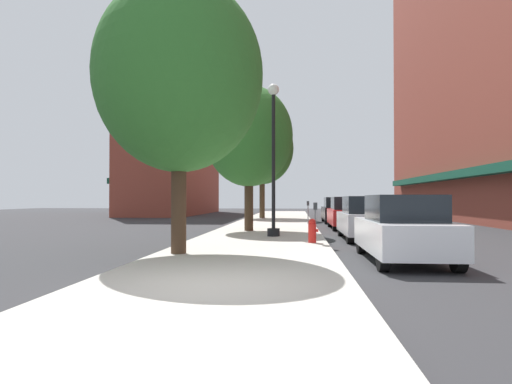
% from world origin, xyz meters
% --- Properties ---
extents(ground_plane, '(90.00, 90.00, 0.00)m').
position_xyz_m(ground_plane, '(4.00, 18.00, 0.00)').
color(ground_plane, '#2D2D30').
extents(sidewalk_slab, '(4.80, 50.00, 0.12)m').
position_xyz_m(sidewalk_slab, '(0.00, 19.00, 0.06)').
color(sidewalk_slab, '#B7B2A8').
rests_on(sidewalk_slab, ground).
extents(building_right_brick, '(6.80, 40.00, 25.47)m').
position_xyz_m(building_right_brick, '(14.99, 22.00, 12.71)').
color(building_right_brick, brown).
rests_on(building_right_brick, ground).
extents(building_far_background, '(6.80, 18.00, 15.03)m').
position_xyz_m(building_far_background, '(-11.01, 37.00, 7.49)').
color(building_far_background, brown).
rests_on(building_far_background, ground).
extents(lamppost, '(0.48, 0.48, 5.90)m').
position_xyz_m(lamppost, '(0.49, 9.76, 3.20)').
color(lamppost, black).
rests_on(lamppost, sidewalk_slab).
extents(fire_hydrant, '(0.33, 0.26, 0.79)m').
position_xyz_m(fire_hydrant, '(1.89, 7.38, 0.52)').
color(fire_hydrant, red).
rests_on(fire_hydrant, sidewalk_slab).
extents(parking_meter_near, '(0.14, 0.09, 1.31)m').
position_xyz_m(parking_meter_near, '(2.05, 8.73, 0.95)').
color(parking_meter_near, slate).
rests_on(parking_meter_near, sidewalk_slab).
extents(parking_meter_far, '(0.14, 0.09, 1.31)m').
position_xyz_m(parking_meter_far, '(2.05, 18.54, 0.95)').
color(parking_meter_far, slate).
rests_on(parking_meter_far, sidewalk_slab).
extents(tree_near, '(3.99, 3.99, 6.59)m').
position_xyz_m(tree_near, '(-0.77, 12.62, 4.40)').
color(tree_near, '#422D1E').
rests_on(tree_near, sidewalk_slab).
extents(tree_mid, '(4.72, 4.72, 7.96)m').
position_xyz_m(tree_mid, '(-1.18, 25.89, 5.35)').
color(tree_mid, '#4C3823').
rests_on(tree_mid, sidewalk_slab).
extents(tree_far, '(4.48, 4.48, 7.30)m').
position_xyz_m(tree_far, '(-1.74, 4.17, 4.83)').
color(tree_far, '#422D1E').
rests_on(tree_far, sidewalk_slab).
extents(car_white, '(1.80, 4.30, 1.66)m').
position_xyz_m(car_white, '(4.00, 3.96, 0.81)').
color(car_white, black).
rests_on(car_white, ground).
extents(car_silver, '(1.80, 4.30, 1.66)m').
position_xyz_m(car_silver, '(4.00, 9.83, 0.81)').
color(car_silver, black).
rests_on(car_silver, ground).
extents(car_red, '(1.80, 4.30, 1.66)m').
position_xyz_m(car_red, '(4.00, 15.82, 0.81)').
color(car_red, black).
rests_on(car_red, ground).
extents(car_black, '(1.80, 4.30, 1.66)m').
position_xyz_m(car_black, '(4.00, 21.69, 0.81)').
color(car_black, black).
rests_on(car_black, ground).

